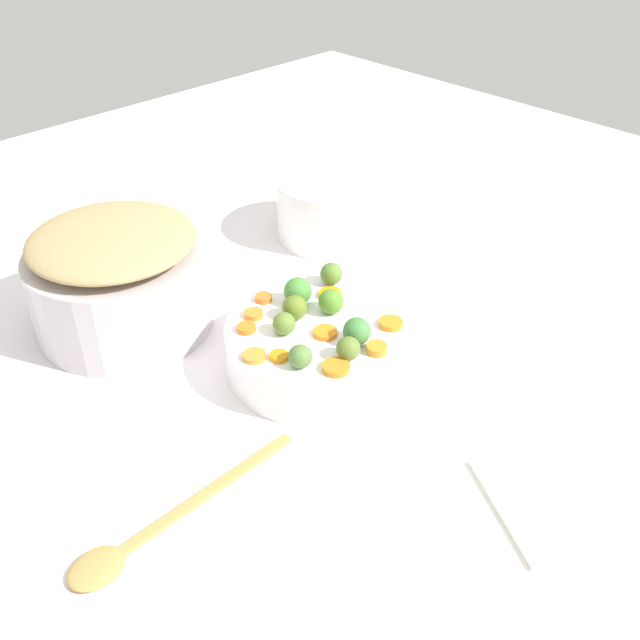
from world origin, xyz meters
The scene contains 25 objects.
tabletop centered at (0.00, 0.00, 0.01)m, with size 2.40×2.40×0.02m, color white.
serving_bowl_carrots centered at (0.00, -0.03, 0.06)m, with size 0.28×0.28×0.07m, color white.
metal_pot centered at (-0.29, -0.18, 0.09)m, with size 0.28×0.28×0.13m, color #BCB4B9.
stuffing_mound centered at (-0.29, -0.18, 0.18)m, with size 0.25×0.25×0.04m, color tan.
carrot_slice_0 centered at (-0.11, -0.05, 0.10)m, with size 0.03×0.03×0.01m, color orange.
carrot_slice_1 centered at (-0.07, -0.11, 0.10)m, with size 0.03×0.03×0.01m, color orange.
carrot_slice_2 centered at (0.09, -0.09, 0.10)m, with size 0.04×0.04×0.01m, color orange.
carrot_slice_3 centered at (0.07, 0.04, 0.10)m, with size 0.03×0.03×0.01m, color orange.
carrot_slice_4 centered at (0.02, -0.04, 0.10)m, with size 0.03×0.03×0.01m, color orange.
carrot_slice_5 centered at (-0.01, -0.15, 0.10)m, with size 0.03×0.03×0.01m, color orange.
carrot_slice_6 centered at (-0.09, -0.08, 0.10)m, with size 0.03×0.03×0.01m, color orange.
carrot_slice_7 centered at (0.10, -0.02, 0.10)m, with size 0.03×0.03×0.01m, color orange.
carrot_slice_8 centered at (0.01, -0.12, 0.10)m, with size 0.03×0.03×0.01m, color orange.
carrot_slice_9 centered at (-0.05, 0.04, 0.10)m, with size 0.04×0.04×0.01m, color orange.
brussels_sprout_0 centered at (0.08, -0.06, 0.11)m, with size 0.03×0.03×0.03m, color #5B732C.
brussels_sprout_1 centered at (-0.01, 0.01, 0.11)m, with size 0.04×0.04×0.04m, color #52892A.
brussels_sprout_2 centered at (-0.07, -0.01, 0.11)m, with size 0.04×0.04×0.04m, color #488737.
brussels_sprout_3 centered at (-0.04, -0.04, 0.11)m, with size 0.04×0.04×0.04m, color #5D7524.
brussels_sprout_4 centered at (0.06, -0.02, 0.11)m, with size 0.04×0.04×0.04m, color #447B3B.
brussels_sprout_5 centered at (0.05, -0.11, 0.11)m, with size 0.03×0.03×0.03m, color #537838.
brussels_sprout_6 centered at (-0.02, -0.08, 0.11)m, with size 0.03×0.03×0.03m, color olive.
brussels_sprout_7 centered at (-0.07, 0.06, 0.11)m, with size 0.04×0.04×0.04m, color #54782C.
wooden_spoon centered at (0.09, -0.40, 0.03)m, with size 0.05×0.32×0.01m.
casserole_dish centered at (-0.28, 0.27, 0.08)m, with size 0.21×0.21×0.12m, color white.
dish_towel centered at (0.38, -0.03, 0.02)m, with size 0.17×0.12×0.01m, color silver.
Camera 1 is at (0.62, -0.63, 0.71)m, focal length 41.21 mm.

